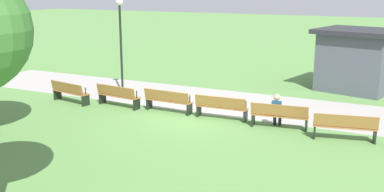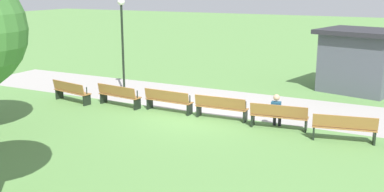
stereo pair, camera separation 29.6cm
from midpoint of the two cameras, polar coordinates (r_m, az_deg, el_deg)
The scene contains 11 objects.
ground_plane at distance 17.13m, azimuth -0.14°, elevation -2.43°, with size 120.00×120.00×0.00m, color #5B8C47.
path_paving at distance 19.21m, azimuth 2.94°, elevation -0.64°, with size 25.23×4.03×0.01m, color #A39E99.
bench_0 at distance 19.51m, azimuth -15.60°, elevation 0.53°, with size 1.99×0.83×0.89m.
bench_1 at distance 18.43m, azimuth -9.79°, elevation 0.08°, with size 1.98×0.69×0.89m.
bench_2 at distance 17.42m, azimuth -3.54°, elevation -0.54°, with size 1.95×0.55×0.89m.
bench_3 at distance 16.49m, azimuth 3.18°, elevation -1.37°, with size 1.95×0.55×0.89m.
bench_4 at distance 15.65m, azimuth 10.41°, elevation -2.41°, with size 1.98×0.69×0.89m.
bench_5 at distance 14.94m, azimuth 18.17°, elevation -3.66°, with size 1.99×0.83×0.89m.
person_seated at distance 15.77m, azimuth 10.09°, elevation -1.68°, with size 0.37×0.55×1.20m.
lamp_post at distance 20.20m, azimuth -9.43°, elevation 8.35°, with size 0.32×0.32×4.25m.
kiosk at distance 22.19m, azimuth 19.72°, elevation 4.37°, with size 4.13×3.90×2.85m.
Camera 1 is at (7.04, -14.87, 4.78)m, focal length 42.34 mm.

